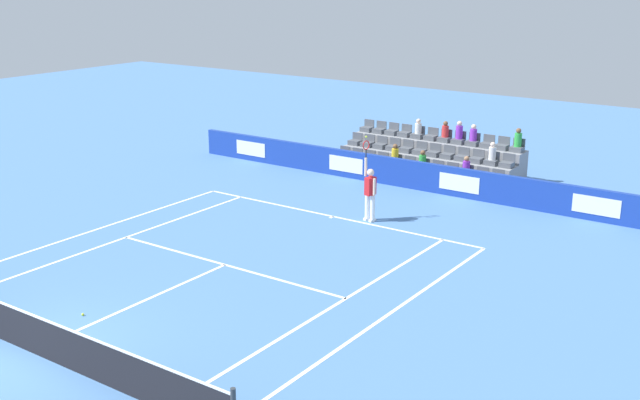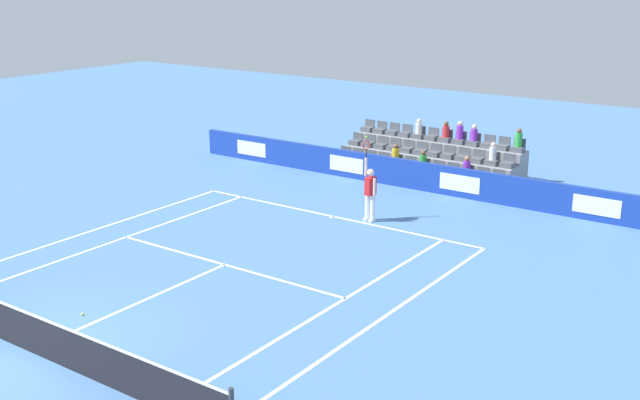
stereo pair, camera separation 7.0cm
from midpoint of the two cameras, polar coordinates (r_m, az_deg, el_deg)
The scene contains 14 objects.
ground_plane at distance 18.64m, azimuth -20.31°, elevation -10.29°, with size 80.00×80.00×0.00m, color #4C7AB2.
line_baseline at distance 26.52m, azimuth 1.06°, elevation -1.21°, with size 10.97×0.10×0.01m, color white.
line_service at distance 22.44m, azimuth -6.87°, elevation -4.69°, with size 8.23×0.10×0.01m, color white.
line_centre_service at distance 20.38m, azimuth -12.92°, elevation -7.28°, with size 0.10×6.40×0.01m, color white.
line_singles_sideline_left at distance 24.97m, azimuth -14.64°, elevation -2.91°, with size 0.10×11.89×0.01m, color white.
line_singles_sideline_right at distance 19.76m, azimuth 1.24°, elevation -7.62°, with size 0.10×11.89×0.01m, color white.
line_doubles_sideline_left at distance 25.99m, azimuth -16.60°, elevation -2.30°, with size 0.10×11.89×0.01m, color white.
line_doubles_sideline_right at distance 19.10m, azimuth 4.69°, elevation -8.56°, with size 0.10×11.89×0.01m, color white.
line_centre_mark at distance 26.44m, azimuth 0.94°, elevation -1.26°, with size 0.10×0.20×0.01m, color white.
sponsor_barrier at distance 30.19m, azimuth 6.04°, elevation 1.98°, with size 19.80×0.22×1.09m.
tennis_net at distance 18.43m, azimuth -20.47°, elevation -8.92°, with size 11.97×0.10×1.07m.
tennis_player at distance 25.85m, azimuth 3.75°, elevation 0.58°, with size 0.51×0.40×2.85m.
stadium_stand at distance 32.16m, azimuth 8.10°, elevation 2.83°, with size 7.44×2.85×2.19m.
loose_tennis_ball at distance 20.00m, azimuth -16.83°, elevation -7.97°, with size 0.07×0.07×0.07m, color #D1E533.
Camera 2 is at (-14.19, 9.00, 8.09)m, focal length 43.93 mm.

